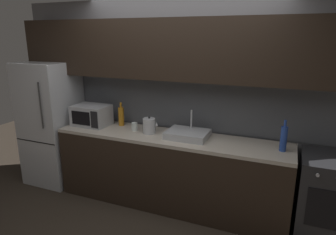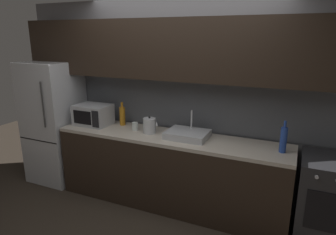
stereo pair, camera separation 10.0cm
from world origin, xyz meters
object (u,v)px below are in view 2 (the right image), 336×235
microwave (93,115)px  kettle (150,126)px  mug_clear (135,126)px  wine_bottle_blue (283,139)px  wine_bottle_amber (122,116)px  refrigerator (55,122)px  oven_range (329,202)px

microwave → kettle: size_ratio=2.19×
microwave → kettle: (0.86, -0.01, -0.04)m
kettle → mug_clear: bearing=172.9°
wine_bottle_blue → wine_bottle_amber: bearing=175.7°
refrigerator → wine_bottle_blue: size_ratio=5.13×
oven_range → wine_bottle_blue: 0.76m
refrigerator → mug_clear: bearing=1.4°
microwave → kettle: microwave is taller
oven_range → mug_clear: 2.30m
kettle → wine_bottle_blue: 1.53m
oven_range → kettle: size_ratio=4.29×
wine_bottle_blue → mug_clear: wine_bottle_blue is taller
kettle → wine_bottle_amber: (-0.49, 0.15, 0.03)m
refrigerator → oven_range: refrigerator is taller
wine_bottle_amber → wine_bottle_blue: (2.02, -0.15, 0.01)m
refrigerator → wine_bottle_blue: (3.07, 0.00, 0.18)m
oven_range → microwave: 2.94m
mug_clear → wine_bottle_blue: bearing=-0.9°
microwave → mug_clear: size_ratio=4.63×
wine_bottle_amber → wine_bottle_blue: wine_bottle_blue is taller
refrigerator → kettle: bearing=0.1°
kettle → wine_bottle_amber: size_ratio=0.67×
kettle → oven_range: bearing=-0.1°
refrigerator → microwave: 0.70m
refrigerator → oven_range: size_ratio=1.90×
refrigerator → microwave: bearing=1.6°
refrigerator → mug_clear: refrigerator is taller
refrigerator → mug_clear: 1.32m
microwave → wine_bottle_blue: 2.39m
refrigerator → oven_range: 3.58m
refrigerator → kettle: refrigerator is taller
oven_range → mug_clear: (-2.24, 0.03, 0.50)m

